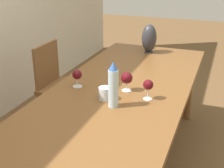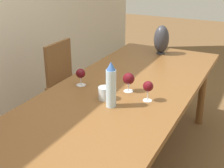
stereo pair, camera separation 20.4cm
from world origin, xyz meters
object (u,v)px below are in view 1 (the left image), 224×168
water_bottle (113,85)px  wine_glass_1 (148,85)px  water_tumbler (105,93)px  wine_glass_2 (127,78)px  vase (149,38)px  chair_far (60,83)px  wine_glass_3 (77,75)px

water_bottle → wine_glass_1: water_bottle is taller
water_bottle → water_tumbler: 0.15m
water_tumbler → wine_glass_2: size_ratio=0.63×
wine_glass_1 → wine_glass_2: same height
vase → chair_far: size_ratio=0.33×
water_tumbler → wine_glass_2: 0.21m
vase → chair_far: bearing=120.8°
water_bottle → wine_glass_1: 0.26m
wine_glass_1 → wine_glass_3: wine_glass_1 is taller
wine_glass_3 → chair_far: size_ratio=0.15×
wine_glass_2 → chair_far: 1.05m
wine_glass_2 → chair_far: bearing=58.4°
chair_far → water_tumbler: bearing=-133.1°
water_tumbler → chair_far: bearing=46.9°
water_tumbler → vase: size_ratio=0.31×
vase → wine_glass_2: (-0.97, -0.09, -0.05)m
wine_glass_1 → water_tumbler: bearing=111.7°
wine_glass_3 → vase: bearing=-14.5°
water_bottle → wine_glass_2: size_ratio=2.16×
vase → wine_glass_1: 1.09m
wine_glass_2 → wine_glass_3: bearing=98.8°
water_tumbler → chair_far: chair_far is taller
wine_glass_1 → wine_glass_2: (0.08, 0.17, -0.01)m
water_tumbler → vase: (1.16, 0.00, 0.10)m
water_tumbler → wine_glass_3: wine_glass_3 is taller
wine_glass_1 → chair_far: size_ratio=0.16×
vase → water_tumbler: bearing=-179.9°
vase → chair_far: 0.97m
wine_glass_1 → wine_glass_3: size_ratio=1.07×
water_bottle → wine_glass_3: 0.42m
wine_glass_2 → vase: bearing=5.4°
water_tumbler → vase: bearing=0.1°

